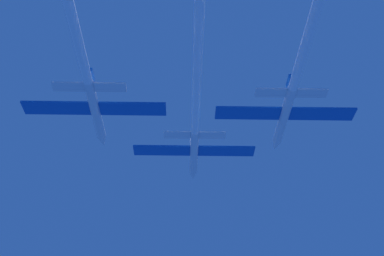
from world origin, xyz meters
TOP-DOWN VIEW (x-y plane):
  - jet_lead at (0.54, -17.40)m, footprint 15.19×54.83m
  - jet_right_wing at (10.23, -25.34)m, footprint 15.19×52.34m

SIDE VIEW (x-z plane):
  - jet_right_wing at x=10.23m, z-range -1.52..1.00m
  - jet_lead at x=0.54m, z-range -0.53..1.99m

